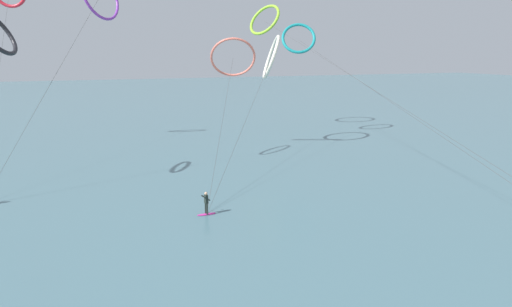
{
  "coord_description": "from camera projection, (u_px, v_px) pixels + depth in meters",
  "views": [
    {
      "loc": [
        -9.42,
        -2.52,
        11.48
      ],
      "look_at": [
        0.0,
        21.56,
        5.75
      ],
      "focal_mm": 31.99,
      "sensor_mm": 36.0,
      "label": 1
    }
  ],
  "objects": [
    {
      "name": "kite_coral",
      "position": [
        233.0,
        58.0,
        52.34
      ],
      "size": [
        11.98,
        22.78,
        13.2
      ],
      "rotation": [
        0.0,
        0.0,
        2.86
      ],
      "color": "#EA7260",
      "rests_on": "ground"
    },
    {
      "name": "surfer_magenta",
      "position": [
        206.0,
        205.0,
        32.68
      ],
      "size": [
        1.4,
        0.62,
        1.7
      ],
      "rotation": [
        0.0,
        0.0,
        4.88
      ],
      "color": "#CC288E",
      "rests_on": "ground"
    },
    {
      "name": "sea_water",
      "position": [
        122.0,
        103.0,
        105.01
      ],
      "size": [
        400.0,
        200.0,
        0.08
      ],
      "primitive_type": "cube",
      "color": "#476B75",
      "rests_on": "ground"
    },
    {
      "name": "kite_lime",
      "position": [
        265.0,
        20.0,
        66.49
      ],
      "size": [
        5.13,
        56.8,
        18.49
      ],
      "rotation": [
        0.0,
        0.0,
        5.13
      ],
      "color": "#8CC62D",
      "rests_on": "ground"
    },
    {
      "name": "kite_ivory",
      "position": [
        271.0,
        57.0,
        54.89
      ],
      "size": [
        16.03,
        24.3,
        13.63
      ],
      "rotation": [
        0.0,
        0.0,
        4.4
      ],
      "color": "silver",
      "rests_on": "ground"
    },
    {
      "name": "kite_teal",
      "position": [
        299.0,
        38.0,
        60.99
      ],
      "size": [
        5.62,
        49.31,
        15.47
      ],
      "rotation": [
        0.0,
        0.0,
        5.87
      ],
      "color": "teal",
      "rests_on": "ground"
    }
  ]
}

